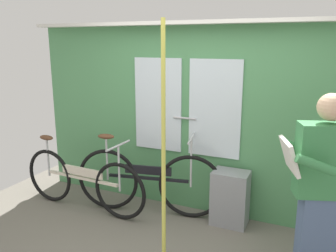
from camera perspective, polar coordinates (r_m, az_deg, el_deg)
name	(u,v)px	position (r m, az deg, el deg)	size (l,w,h in m)	color
train_door_wall	(202,116)	(4.03, 5.60, 1.61)	(4.32, 0.28, 2.20)	#4C8C56
bicycle_near_door	(148,181)	(4.13, -3.35, -8.97)	(1.73, 0.52, 0.96)	black
bicycle_leaning_behind	(82,181)	(4.35, -13.84, -8.67)	(1.74, 0.44, 0.89)	black
passenger_reading_newspaper	(321,188)	(3.07, 23.71, -9.26)	(0.61, 0.54, 1.61)	slate
trash_bin_by_wall	(230,198)	(3.99, 10.08, -11.47)	(0.39, 0.28, 0.61)	gray
handrail_pole	(163,154)	(2.90, -0.74, -4.54)	(0.04, 0.04, 2.16)	#C6C14C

